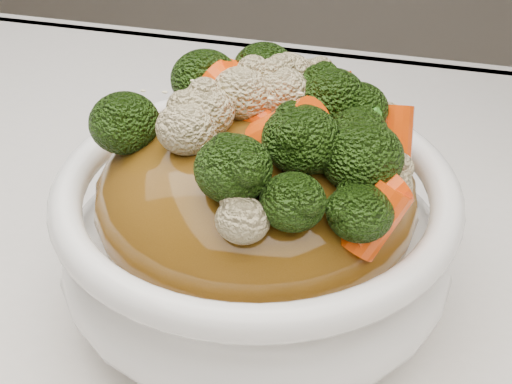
% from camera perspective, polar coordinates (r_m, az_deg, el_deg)
% --- Properties ---
extents(tablecloth, '(1.20, 0.80, 0.04)m').
position_cam_1_polar(tablecloth, '(0.50, -4.27, -10.90)').
color(tablecloth, white).
rests_on(tablecloth, dining_table).
extents(bowl, '(0.26, 0.26, 0.09)m').
position_cam_1_polar(bowl, '(0.47, -0.00, -3.50)').
color(bowl, white).
rests_on(bowl, tablecloth).
extents(sauce_base, '(0.20, 0.20, 0.10)m').
position_cam_1_polar(sauce_base, '(0.45, -0.00, -0.34)').
color(sauce_base, brown).
rests_on(sauce_base, bowl).
extents(carrots, '(0.20, 0.20, 0.05)m').
position_cam_1_polar(carrots, '(0.42, -0.00, 7.24)').
color(carrots, '#FF4D08').
rests_on(carrots, sauce_base).
extents(broccoli, '(0.20, 0.20, 0.05)m').
position_cam_1_polar(broccoli, '(0.42, -0.00, 7.11)').
color(broccoli, black).
rests_on(broccoli, sauce_base).
extents(cauliflower, '(0.20, 0.20, 0.04)m').
position_cam_1_polar(cauliflower, '(0.42, -0.00, 6.84)').
color(cauliflower, beige).
rests_on(cauliflower, sauce_base).
extents(scallions, '(0.15, 0.15, 0.02)m').
position_cam_1_polar(scallions, '(0.42, -0.00, 7.37)').
color(scallions, '#327E1D').
rests_on(scallions, sauce_base).
extents(sesame_seeds, '(0.18, 0.18, 0.01)m').
position_cam_1_polar(sesame_seeds, '(0.42, -0.00, 7.37)').
color(sesame_seeds, beige).
rests_on(sesame_seeds, sauce_base).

